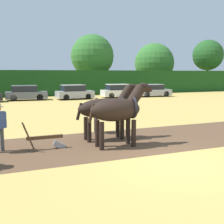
# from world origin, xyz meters

# --- Properties ---
(ground_plane) EXTENTS (240.00, 240.00, 0.00)m
(ground_plane) POSITION_xyz_m (0.00, 0.00, 0.00)
(ground_plane) COLOR tan
(hedgerow) EXTENTS (74.37, 1.53, 3.15)m
(hedgerow) POSITION_xyz_m (0.00, 28.11, 1.58)
(hedgerow) COLOR #194719
(hedgerow) RESTS_ON ground
(tree_left) EXTENTS (6.25, 6.25, 8.38)m
(tree_left) POSITION_xyz_m (7.60, 32.50, 5.25)
(tree_left) COLOR #4C3823
(tree_left) RESTS_ON ground
(tree_center_left) EXTENTS (6.50, 6.50, 7.70)m
(tree_center_left) POSITION_xyz_m (18.84, 34.11, 4.44)
(tree_center_left) COLOR brown
(tree_center_left) RESTS_ON ground
(tree_center) EXTENTS (5.12, 5.12, 8.36)m
(tree_center) POSITION_xyz_m (27.80, 31.77, 5.78)
(tree_center) COLOR #4C3823
(tree_center) RESTS_ON ground
(draft_horse_lead_left) EXTENTS (2.70, 0.94, 2.50)m
(draft_horse_lead_left) POSITION_xyz_m (-0.84, 2.42, 1.42)
(draft_horse_lead_left) COLOR black
(draft_horse_lead_left) RESTS_ON ground
(draft_horse_lead_right) EXTENTS (2.94, 0.88, 2.42)m
(draft_horse_lead_right) POSITION_xyz_m (-0.84, 3.67, 1.34)
(draft_horse_lead_right) COLOR black
(draft_horse_lead_right) RESTS_ON ground
(plow) EXTENTS (1.56, 0.46, 1.13)m
(plow) POSITION_xyz_m (-3.38, 3.02, 0.32)
(plow) COLOR #4C331E
(plow) RESTS_ON ground
(farmer_beside_team) EXTENTS (0.42, 0.65, 1.66)m
(farmer_beside_team) POSITION_xyz_m (-0.89, 5.01, 0.97)
(farmer_beside_team) COLOR #38332D
(farmer_beside_team) RESTS_ON ground
(parked_car_center) EXTENTS (4.20, 1.94, 1.54)m
(parked_car_center) POSITION_xyz_m (-2.62, 23.03, 0.74)
(parked_car_center) COLOR #565B66
(parked_car_center) RESTS_ON ground
(parked_car_center_right) EXTENTS (4.04, 2.10, 1.56)m
(parked_car_center_right) POSITION_xyz_m (2.31, 22.28, 0.74)
(parked_car_center_right) COLOR #9E9EA8
(parked_car_center_right) RESTS_ON ground
(parked_car_right) EXTENTS (4.07, 1.85, 1.54)m
(parked_car_right) POSITION_xyz_m (7.61, 22.56, 0.74)
(parked_car_right) COLOR silver
(parked_car_right) RESTS_ON ground
(parked_car_far_right) EXTENTS (4.13, 2.14, 1.48)m
(parked_car_far_right) POSITION_xyz_m (11.99, 22.29, 0.72)
(parked_car_far_right) COLOR #9E9EA8
(parked_car_far_right) RESTS_ON ground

